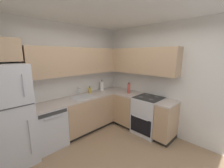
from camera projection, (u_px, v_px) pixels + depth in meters
ground_plane at (116, 168)px, 2.49m from camera, size 3.41×3.50×0.02m
wall_back at (63, 80)px, 3.45m from camera, size 3.51×0.05×2.65m
wall_right at (166, 81)px, 3.42m from camera, size 0.05×3.60×2.65m
refrigerator at (5, 117)px, 2.42m from camera, size 0.79×0.72×1.78m
dishwasher at (49, 126)px, 3.04m from camera, size 0.60×0.63×0.87m
lower_cabinets_back at (87, 113)px, 3.71m from camera, size 1.34×0.62×0.87m
countertop_back at (86, 97)px, 3.61m from camera, size 2.54×0.60×0.03m
lower_cabinets_right at (140, 113)px, 3.70m from camera, size 0.62×1.54×0.87m
countertop_right at (141, 97)px, 3.61m from camera, size 0.60×1.54×0.03m
oven_range at (148, 115)px, 3.55m from camera, size 0.68×0.62×1.06m
upper_cabinets_back at (76, 61)px, 3.42m from camera, size 2.22×0.34×0.64m
upper_cabinets_right at (138, 61)px, 3.69m from camera, size 0.32×2.09×0.64m
sink at (83, 99)px, 3.52m from camera, size 0.55×0.40×0.10m
faucet at (78, 91)px, 3.63m from camera, size 0.07×0.16×0.21m
soap_bottle at (90, 90)px, 3.89m from camera, size 0.07×0.07×0.18m
paper_towel_roll at (102, 86)px, 4.15m from camera, size 0.11×0.11×0.32m
oil_bottle at (129, 88)px, 3.84m from camera, size 0.08×0.08×0.29m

